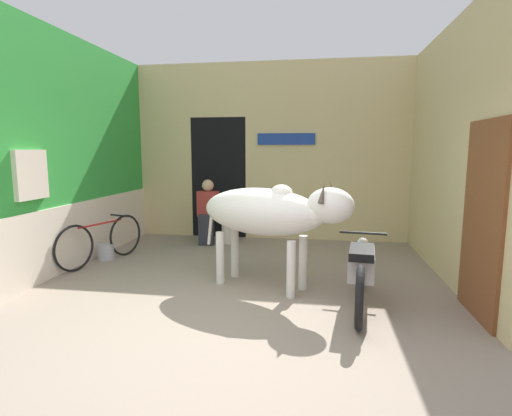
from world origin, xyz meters
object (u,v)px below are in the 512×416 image
at_px(motorcycle_near, 361,269).
at_px(shopkeeper_seated, 208,210).
at_px(cow, 269,213).
at_px(bicycle, 102,240).
at_px(bucket, 106,252).
at_px(plastic_stool, 227,230).

relative_size(motorcycle_near, shopkeeper_seated, 1.57).
relative_size(cow, bicycle, 1.27).
relative_size(cow, bucket, 8.12).
xyz_separation_m(cow, shopkeeper_seated, (-1.47, 2.29, -0.33)).
height_order(plastic_stool, bucket, plastic_stool).
relative_size(motorcycle_near, plastic_stool, 4.04).
xyz_separation_m(plastic_stool, bucket, (-1.71, -1.45, -0.12)).
relative_size(motorcycle_near, bucket, 7.43).
bearing_deg(bicycle, bucket, 103.68).
relative_size(cow, motorcycle_near, 1.09).
bearing_deg(bicycle, cow, -15.26).
relative_size(plastic_stool, bucket, 1.84).
height_order(bicycle, shopkeeper_seated, shopkeeper_seated).
bearing_deg(motorcycle_near, cow, 159.34).
distance_m(cow, bucket, 3.10).
bearing_deg(plastic_stool, shopkeeper_seated, -166.40).
bearing_deg(cow, plastic_stool, 115.17).
relative_size(shopkeeper_seated, plastic_stool, 2.58).
bearing_deg(motorcycle_near, shopkeeper_seated, 133.74).
height_order(shopkeeper_seated, plastic_stool, shopkeeper_seated).
distance_m(cow, plastic_stool, 2.73).
distance_m(plastic_stool, bucket, 2.24).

